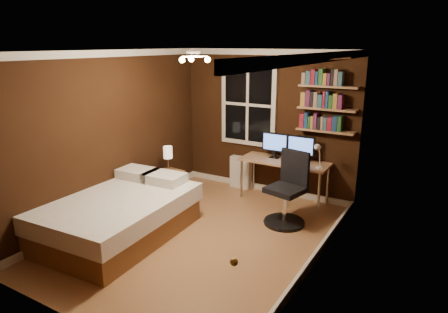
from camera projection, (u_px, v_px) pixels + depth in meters
The scene contains 24 objects.
floor at pixel (201, 236), 5.58m from camera, with size 4.20×4.20×0.00m, color olive.
wall_back at pixel (267, 123), 6.97m from camera, with size 3.20×0.04×2.50m, color black.
wall_left at pixel (112, 135), 6.02m from camera, with size 0.04×4.20×2.50m, color black.
wall_right at pixel (319, 168), 4.45m from camera, with size 0.04×4.20×2.50m, color black.
ceiling at pixel (198, 51), 4.89m from camera, with size 3.20×4.20×0.02m, color white.
window at pixel (248, 104), 7.03m from camera, with size 1.06×0.06×1.46m, color silver.
door at pixel (256, 244), 3.23m from camera, with size 0.03×0.82×2.05m, color black, non-canonical shape.
door_knob at pixel (234, 262), 3.01m from camera, with size 0.06×0.06×0.06m, color #BD9643.
ceiling_fixture at pixel (194, 60), 4.84m from camera, with size 0.44×0.44×0.18m, color beige, non-canonical shape.
bookshelf_lower at pixel (326, 131), 6.34m from camera, with size 0.92×0.22×0.03m, color #9F724D.
books_row_lower at pixel (326, 123), 6.31m from camera, with size 0.66×0.16×0.23m, color maroon, non-canonical shape.
bookshelf_middle at pixel (327, 109), 6.25m from camera, with size 0.92×0.22×0.03m, color #9F724D.
books_row_middle at pixel (328, 101), 6.21m from camera, with size 0.60×0.16×0.23m, color navy, non-canonical shape.
bookshelf_upper at pixel (329, 86), 6.15m from camera, with size 0.92×0.22×0.03m, color #9F724D.
books_row_upper at pixel (329, 78), 6.12m from camera, with size 0.60×0.16×0.23m, color #26592A, non-canonical shape.
bed at pixel (118, 215), 5.51m from camera, with size 1.63×2.19×0.72m.
nightstand at pixel (169, 185), 6.81m from camera, with size 0.40×0.40×0.50m, color brown.
bedside_lamp at pixel (168, 159), 6.68m from camera, with size 0.15×0.15×0.43m, color beige, non-canonical shape.
radiator at pixel (241, 172), 7.36m from camera, with size 0.39×0.14×0.59m, color beige.
desk at pixel (284, 164), 6.66m from camera, with size 1.49×0.56×0.71m.
monitor_left at pixel (275, 145), 6.75m from camera, with size 0.46×0.12×0.43m, color black, non-canonical shape.
monitor_right at pixel (301, 149), 6.52m from camera, with size 0.46×0.12×0.43m, color black, non-canonical shape.
desk_lamp at pixel (318, 156), 6.13m from camera, with size 0.14×0.32×0.44m, color silver, non-canonical shape.
office_chair at pixel (287, 196), 5.86m from camera, with size 0.60×0.60×1.09m.
Camera 1 is at (2.85, -4.19, 2.59)m, focal length 32.00 mm.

